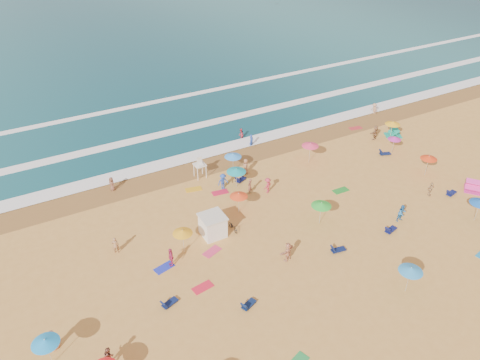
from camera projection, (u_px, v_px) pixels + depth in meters
ground at (284, 219)px, 44.79m from camera, size 220.00×220.00×0.00m
ocean at (81, 20)px, 106.45m from camera, size 220.00×140.00×0.18m
wet_sand at (224, 160)px, 53.96m from camera, size 220.00×220.00×0.00m
surf_foam at (193, 129)px, 60.38m from camera, size 200.00×18.70×0.05m
cabana at (213, 226)px, 42.29m from camera, size 2.00×2.00×2.00m
cabana_roof at (212, 217)px, 41.71m from camera, size 2.20×2.20×0.12m
bicycle at (233, 227)px, 43.16m from camera, size 0.59×1.54×0.80m
lifeguard_stand at (200, 169)px, 50.46m from camera, size 1.20×1.20×2.10m
beach_umbrellas at (303, 196)px, 44.15m from camera, size 62.28×25.49×0.76m
loungers at (316, 239)px, 42.06m from camera, size 34.18×23.33×0.34m
towels at (298, 225)px, 43.93m from camera, size 33.11×26.52×0.03m
popup_tents at (430, 156)px, 53.74m from camera, size 4.04×15.49×1.20m
beachgoers at (276, 186)px, 48.03m from camera, size 46.77×24.97×2.09m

